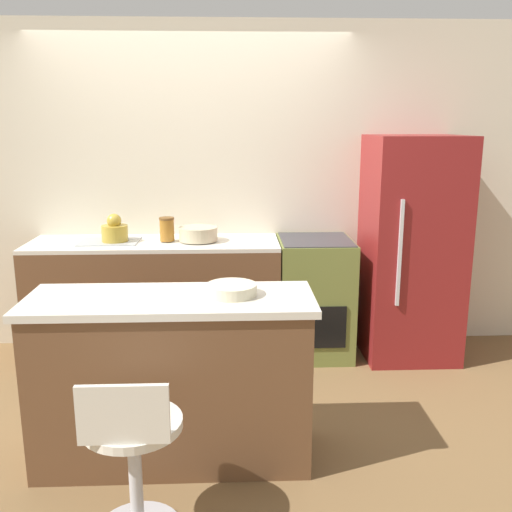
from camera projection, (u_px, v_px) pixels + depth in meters
The scene contains 11 objects.
ground_plane at pixel (192, 371), 4.28m from camera, with size 14.00×14.00×0.00m, color brown.
wall_back at pixel (193, 188), 4.62m from camera, with size 8.00×0.06×2.60m.
back_counter at pixel (156, 299), 4.48m from camera, with size 1.91×0.60×0.94m.
kitchen_island at pixel (173, 378), 3.09m from camera, with size 1.52×0.55×0.93m.
oven_range at pixel (314, 297), 4.53m from camera, with size 0.57×0.61×0.94m.
refrigerator at pixel (411, 249), 4.43m from camera, with size 0.70×0.70×1.73m.
stool_chair at pixel (133, 457), 2.47m from camera, with size 0.43×0.43×0.82m.
kettle at pixel (115, 231), 4.33m from camera, with size 0.20×0.20×0.21m.
mixing_bowl at pixel (198, 234), 4.36m from camera, with size 0.29×0.29×0.10m.
canister_jar at pixel (167, 229), 4.34m from camera, with size 0.12×0.12×0.18m.
fruit_bowl at pixel (232, 290), 3.01m from camera, with size 0.27×0.27×0.06m.
Camera 1 is at (0.32, -3.99, 1.82)m, focal length 40.00 mm.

